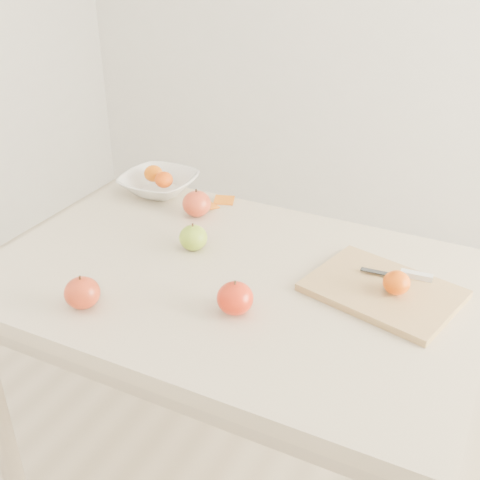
% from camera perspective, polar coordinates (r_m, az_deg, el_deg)
% --- Properties ---
extents(ground, '(3.50, 3.50, 0.00)m').
position_cam_1_polar(ground, '(1.99, -0.69, -21.83)').
color(ground, '#C6B293').
rests_on(ground, ground).
extents(table, '(1.20, 0.80, 0.75)m').
position_cam_1_polar(table, '(1.54, -0.83, -6.32)').
color(table, beige).
rests_on(table, ground).
extents(cutting_board, '(0.38, 0.32, 0.02)m').
position_cam_1_polar(cutting_board, '(1.44, 13.38, -4.68)').
color(cutting_board, tan).
rests_on(cutting_board, table).
extents(board_tangerine, '(0.06, 0.06, 0.05)m').
position_cam_1_polar(board_tangerine, '(1.41, 14.62, -3.93)').
color(board_tangerine, '#D13C07').
rests_on(board_tangerine, cutting_board).
extents(fruit_bowl, '(0.23, 0.23, 0.06)m').
position_cam_1_polar(fruit_bowl, '(1.92, -7.70, 5.32)').
color(fruit_bowl, white).
rests_on(fruit_bowl, table).
extents(bowl_tangerine_near, '(0.06, 0.06, 0.05)m').
position_cam_1_polar(bowl_tangerine_near, '(1.93, -8.21, 6.27)').
color(bowl_tangerine_near, orange).
rests_on(bowl_tangerine_near, fruit_bowl).
extents(bowl_tangerine_far, '(0.06, 0.06, 0.05)m').
position_cam_1_polar(bowl_tangerine_far, '(1.88, -7.23, 5.70)').
color(bowl_tangerine_far, '#CA4C07').
rests_on(bowl_tangerine_far, fruit_bowl).
extents(orange_peel_a, '(0.07, 0.06, 0.01)m').
position_cam_1_polar(orange_peel_a, '(1.85, -1.52, 3.68)').
color(orange_peel_a, orange).
rests_on(orange_peel_a, table).
extents(orange_peel_b, '(0.06, 0.05, 0.01)m').
position_cam_1_polar(orange_peel_b, '(1.82, -2.77, 3.19)').
color(orange_peel_b, orange).
rests_on(orange_peel_b, table).
extents(paring_knife, '(0.17, 0.05, 0.01)m').
position_cam_1_polar(paring_knife, '(1.49, 15.86, -3.21)').
color(paring_knife, white).
rests_on(paring_knife, cutting_board).
extents(apple_green, '(0.08, 0.08, 0.07)m').
position_cam_1_polar(apple_green, '(1.58, -4.46, 0.22)').
color(apple_green, '#699F1A').
rests_on(apple_green, table).
extents(apple_red_e, '(0.08, 0.08, 0.07)m').
position_cam_1_polar(apple_red_e, '(1.33, -0.47, -5.53)').
color(apple_red_e, '#A00607').
rests_on(apple_red_e, table).
extents(apple_red_c, '(0.08, 0.08, 0.07)m').
position_cam_1_polar(apple_red_c, '(1.39, -14.73, -4.86)').
color(apple_red_c, maroon).
rests_on(apple_red_c, table).
extents(apple_red_a, '(0.08, 0.08, 0.08)m').
position_cam_1_polar(apple_red_a, '(1.75, -4.13, 3.46)').
color(apple_red_a, maroon).
rests_on(apple_red_a, table).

